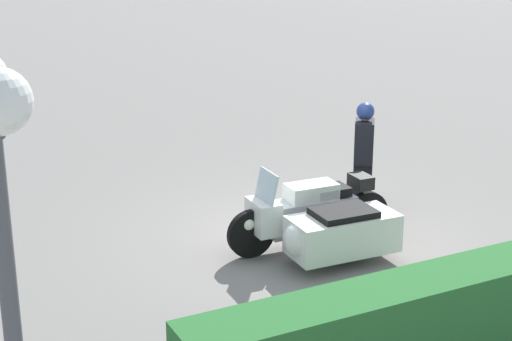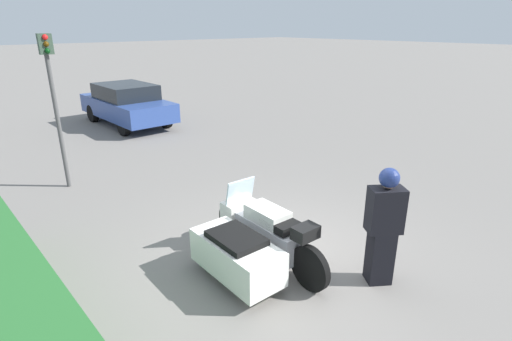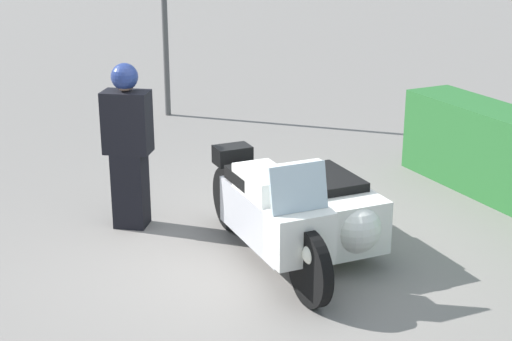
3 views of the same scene
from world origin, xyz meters
name	(u,v)px [view 2 (image 2 of 3)]	position (x,y,z in m)	size (l,w,h in m)	color
ground_plane	(284,262)	(0.00, 0.00, 0.00)	(160.00, 160.00, 0.00)	slate
police_motorcycle	(247,242)	(0.24, 0.56, 0.46)	(2.44, 1.33, 1.16)	black
officer_rider	(384,224)	(-1.22, -0.65, 0.90)	(0.50, 0.54, 1.71)	black
hedge_bush_curbside	(19,302)	(0.89, 3.38, 0.50)	(4.95, 0.65, 1.00)	#28662D
traffic_light_near	(53,90)	(5.37, 1.44, 2.17)	(0.23, 0.27, 3.28)	#4C4C4C
parked_car_background	(127,104)	(10.06, -2.19, 0.77)	(4.29, 1.77, 1.46)	#2D478C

